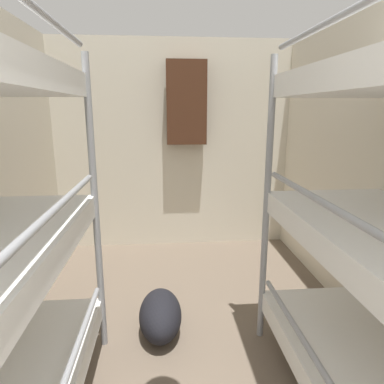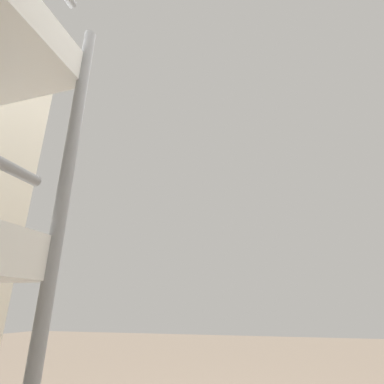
{
  "view_description": "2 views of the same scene",
  "coord_description": "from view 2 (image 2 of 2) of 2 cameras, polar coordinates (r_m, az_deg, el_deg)",
  "views": [
    {
      "loc": [
        -0.12,
        0.23,
        1.61
      ],
      "look_at": [
        0.09,
        2.7,
        1.01
      ],
      "focal_mm": 32.0,
      "sensor_mm": 36.0,
      "label": 1
    },
    {
      "loc": [
        -0.11,
        1.34,
        0.87
      ],
      "look_at": [
        0.07,
        0.75,
        1.11
      ],
      "focal_mm": 28.0,
      "sensor_mm": 36.0,
      "label": 2
    }
  ],
  "objects": []
}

